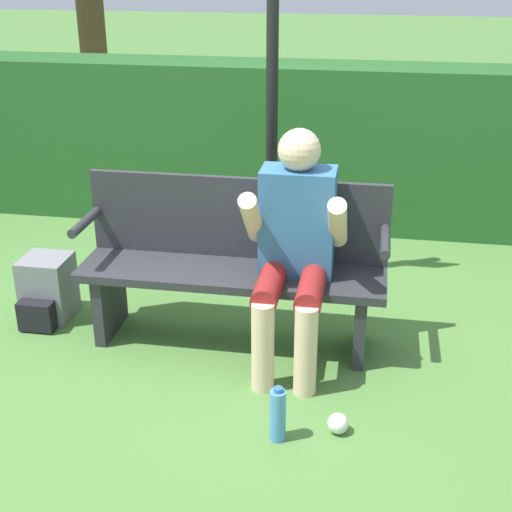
{
  "coord_description": "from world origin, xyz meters",
  "views": [
    {
      "loc": [
        0.7,
        -3.31,
        1.99
      ],
      "look_at": [
        0.15,
        -0.1,
        0.56
      ],
      "focal_mm": 50.0,
      "sensor_mm": 36.0,
      "label": 1
    }
  ],
  "objects_px": {
    "signpost": "(272,75)",
    "park_bench": "(233,262)",
    "water_bottle": "(278,415)",
    "person_seated": "(295,241)",
    "backpack": "(47,290)"
  },
  "relations": [
    {
      "from": "signpost",
      "to": "park_bench",
      "type": "bearing_deg",
      "value": -97.34
    },
    {
      "from": "park_bench",
      "to": "signpost",
      "type": "relative_size",
      "value": 0.71
    },
    {
      "from": "person_seated",
      "to": "signpost",
      "type": "distance_m",
      "value": 1.1
    },
    {
      "from": "signpost",
      "to": "backpack",
      "type": "bearing_deg",
      "value": -149.9
    },
    {
      "from": "park_bench",
      "to": "water_bottle",
      "type": "relative_size",
      "value": 6.08
    },
    {
      "from": "park_bench",
      "to": "signpost",
      "type": "bearing_deg",
      "value": 82.66
    },
    {
      "from": "park_bench",
      "to": "water_bottle",
      "type": "distance_m",
      "value": 0.98
    },
    {
      "from": "park_bench",
      "to": "backpack",
      "type": "relative_size",
      "value": 4.35
    },
    {
      "from": "park_bench",
      "to": "signpost",
      "type": "distance_m",
      "value": 1.12
    },
    {
      "from": "person_seated",
      "to": "backpack",
      "type": "bearing_deg",
      "value": 173.94
    },
    {
      "from": "park_bench",
      "to": "backpack",
      "type": "height_order",
      "value": "park_bench"
    },
    {
      "from": "water_bottle",
      "to": "signpost",
      "type": "relative_size",
      "value": 0.12
    },
    {
      "from": "person_seated",
      "to": "backpack",
      "type": "relative_size",
      "value": 3.19
    },
    {
      "from": "water_bottle",
      "to": "park_bench",
      "type": "bearing_deg",
      "value": 113.13
    },
    {
      "from": "person_seated",
      "to": "water_bottle",
      "type": "xyz_separation_m",
      "value": [
        0.03,
        -0.72,
        -0.52
      ]
    }
  ]
}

